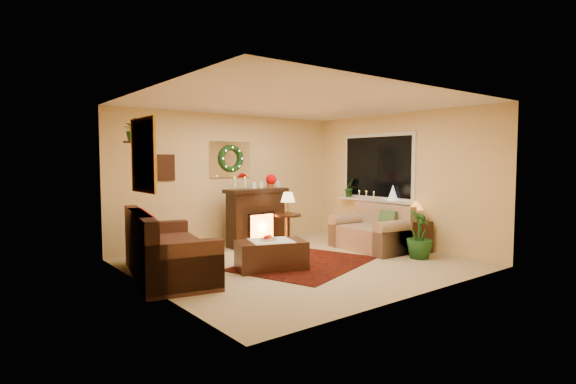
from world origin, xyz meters
TOP-DOWN VIEW (x-y plane):
  - floor at (0.00, 0.00)m, footprint 5.00×5.00m
  - ceiling at (0.00, 0.00)m, footprint 5.00×5.00m
  - wall_back at (0.00, 2.25)m, footprint 5.00×5.00m
  - wall_front at (0.00, -2.25)m, footprint 5.00×5.00m
  - wall_left at (-2.50, 0.00)m, footprint 4.50×4.50m
  - wall_right at (2.50, 0.00)m, footprint 4.50×4.50m
  - area_rug at (0.01, -0.07)m, footprint 2.64×2.29m
  - sofa at (-2.04, 0.54)m, footprint 1.43×2.38m
  - red_throw at (-2.08, 0.69)m, footprint 0.82×1.33m
  - fireplace at (0.26, 1.71)m, footprint 1.16×0.39m
  - poinsettia at (0.60, 1.68)m, footprint 0.21×0.21m
  - mantel_candle_a at (-0.22, 1.71)m, footprint 0.06×0.06m
  - mantel_candle_b at (-0.01, 1.68)m, footprint 0.06×0.06m
  - mantel_mirror at (0.00, 2.23)m, footprint 0.92×0.02m
  - wreath at (0.00, 2.19)m, footprint 0.55×0.11m
  - wall_art at (-1.35, 2.23)m, footprint 0.32×0.03m
  - gold_mirror at (-2.48, 0.30)m, footprint 0.03×0.84m
  - hanging_plant at (-2.34, 1.05)m, footprint 0.33×0.28m
  - loveseat at (1.72, 0.05)m, footprint 0.96×1.53m
  - window_frame at (2.48, 0.55)m, footprint 0.03×1.86m
  - window_glass at (2.47, 0.55)m, footprint 0.02×1.70m
  - window_sill at (2.38, 0.55)m, footprint 0.22×1.86m
  - mini_tree at (2.41, 0.08)m, footprint 0.22×0.22m
  - sill_plant at (2.37, 1.23)m, footprint 0.29×0.23m
  - side_table_round at (0.62, 1.14)m, footprint 0.60×0.60m
  - lamp_cream at (0.61, 1.14)m, footprint 0.28×0.28m
  - end_table_square at (2.26, -0.56)m, footprint 0.60×0.60m
  - lamp_tiffany at (2.28, -0.55)m, footprint 0.28×0.28m
  - coffee_table at (-0.63, -0.04)m, footprint 1.18×0.89m
  - fruit_bowl at (-0.66, -0.01)m, footprint 0.26×0.26m
  - floor_palm at (1.83, -0.97)m, footprint 1.80×1.80m

SIDE VIEW (x-z plane):
  - floor at x=0.00m, z-range 0.00..0.00m
  - area_rug at x=0.01m, z-range 0.00..0.01m
  - coffee_table at x=-0.63m, z-range -0.01..0.43m
  - end_table_square at x=2.26m, z-range -0.02..0.56m
  - side_table_round at x=0.62m, z-range 0.00..0.65m
  - loveseat at x=1.72m, z-range 0.00..0.84m
  - sofa at x=-2.04m, z-range -0.05..0.91m
  - floor_palm at x=1.83m, z-range -0.78..1.68m
  - fruit_bowl at x=-0.66m, z-range 0.42..0.48m
  - red_throw at x=-2.08m, z-range 0.44..0.47m
  - fireplace at x=0.26m, z-range 0.02..1.08m
  - lamp_tiffany at x=2.28m, z-range 0.54..0.95m
  - window_sill at x=2.38m, z-range 0.85..0.89m
  - lamp_cream at x=0.61m, z-range 0.67..1.09m
  - mini_tree at x=2.41m, z-range 0.88..1.20m
  - sill_plant at x=2.37m, z-range 0.82..1.35m
  - mantel_candle_a at x=-0.22m, z-range 1.17..1.35m
  - mantel_candle_b at x=-0.01m, z-range 1.17..1.35m
  - wall_back at x=0.00m, z-range 1.30..1.30m
  - wall_front at x=0.00m, z-range 1.30..1.30m
  - wall_left at x=-2.50m, z-range 1.30..1.30m
  - wall_right at x=2.50m, z-range 1.30..1.30m
  - poinsettia at x=0.60m, z-range 1.20..1.40m
  - wall_art at x=-1.35m, z-range 1.31..1.79m
  - window_frame at x=2.48m, z-range 0.87..2.23m
  - window_glass at x=2.47m, z-range 0.94..2.16m
  - mantel_mirror at x=0.00m, z-range 1.34..2.06m
  - wreath at x=0.00m, z-range 1.44..2.00m
  - gold_mirror at x=-2.48m, z-range 1.25..2.25m
  - hanging_plant at x=-2.34m, z-range 1.79..2.15m
  - ceiling at x=0.00m, z-range 2.60..2.60m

